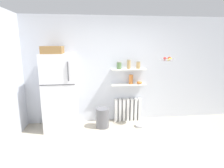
# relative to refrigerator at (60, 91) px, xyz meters

# --- Properties ---
(ground_plane) EXTENTS (7.04, 7.04, 0.00)m
(ground_plane) POSITION_rel_refrigerator_xyz_m (1.32, -1.18, -0.91)
(ground_plane) COLOR #B2A893
(back_wall) EXTENTS (7.04, 0.10, 2.60)m
(back_wall) POSITION_rel_refrigerator_xyz_m (1.32, 0.37, 0.39)
(back_wall) COLOR silver
(back_wall) RESTS_ON ground_plane
(refrigerator) EXTENTS (0.73, 0.67, 1.90)m
(refrigerator) POSITION_rel_refrigerator_xyz_m (0.00, 0.00, 0.00)
(refrigerator) COLOR silver
(refrigerator) RESTS_ON ground_plane
(radiator) EXTENTS (0.68, 0.12, 0.58)m
(radiator) POSITION_rel_refrigerator_xyz_m (1.62, 0.24, -0.62)
(radiator) COLOR white
(radiator) RESTS_ON ground_plane
(wall_shelf_lower) EXTENTS (0.85, 0.22, 0.02)m
(wall_shelf_lower) POSITION_rel_refrigerator_xyz_m (1.62, 0.21, 0.05)
(wall_shelf_lower) COLOR white
(wall_shelf_upper) EXTENTS (0.85, 0.22, 0.02)m
(wall_shelf_upper) POSITION_rel_refrigerator_xyz_m (1.62, 0.21, 0.43)
(wall_shelf_upper) COLOR white
(storage_jar_0) EXTENTS (0.11, 0.11, 0.18)m
(storage_jar_0) POSITION_rel_refrigerator_xyz_m (1.39, 0.21, 0.54)
(storage_jar_0) COLOR #5B7F4C
(storage_jar_0) RESTS_ON wall_shelf_upper
(storage_jar_1) EXTENTS (0.09, 0.09, 0.23)m
(storage_jar_1) POSITION_rel_refrigerator_xyz_m (1.62, 0.21, 0.56)
(storage_jar_1) COLOR tan
(storage_jar_1) RESTS_ON wall_shelf_upper
(storage_jar_2) EXTENTS (0.10, 0.10, 0.18)m
(storage_jar_2) POSITION_rel_refrigerator_xyz_m (1.86, 0.21, 0.54)
(storage_jar_2) COLOR tan
(storage_jar_2) RESTS_ON wall_shelf_upper
(vase) EXTENTS (0.10, 0.10, 0.23)m
(vase) POSITION_rel_refrigerator_xyz_m (1.68, 0.21, 0.18)
(vase) COLOR #CC7033
(vase) RESTS_ON wall_shelf_lower
(shelf_bowl) EXTENTS (0.14, 0.14, 0.06)m
(shelf_bowl) POSITION_rel_refrigerator_xyz_m (1.90, 0.21, 0.10)
(shelf_bowl) COLOR orange
(shelf_bowl) RESTS_ON wall_shelf_lower
(trash_bin) EXTENTS (0.30, 0.30, 0.47)m
(trash_bin) POSITION_rel_refrigerator_xyz_m (0.95, -0.08, -0.67)
(trash_bin) COLOR slate
(trash_bin) RESTS_ON ground_plane
(pet_food_bowl) EXTENTS (0.21, 0.21, 0.05)m
(pet_food_bowl) POSITION_rel_refrigerator_xyz_m (1.84, -0.16, -0.88)
(pet_food_bowl) COLOR #B7B7BC
(pet_food_bowl) RESTS_ON ground_plane
(hanging_fruit_basket) EXTENTS (0.32, 0.32, 0.09)m
(hanging_fruit_basket) POSITION_rel_refrigerator_xyz_m (2.42, -0.20, 0.71)
(hanging_fruit_basket) COLOR #B2B2B7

